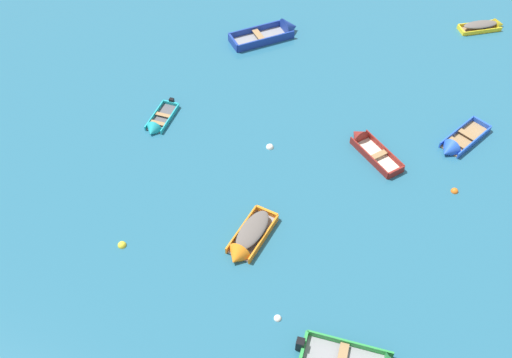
% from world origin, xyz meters
% --- Properties ---
extents(rowboat_deep_blue_midfield_right, '(4.79, 3.07, 1.41)m').
position_xyz_m(rowboat_deep_blue_midfield_right, '(1.91, 34.69, 0.24)').
color(rowboat_deep_blue_midfield_right, gray).
rests_on(rowboat_deep_blue_midfield_right, ground_plane).
extents(rowboat_turquoise_back_row_right, '(1.90, 2.97, 0.93)m').
position_xyz_m(rowboat_turquoise_back_row_right, '(-5.36, 26.09, 0.13)').
color(rowboat_turquoise_back_row_right, '#4C4C51').
rests_on(rowboat_turquoise_back_row_right, ground_plane).
extents(rowboat_yellow_far_left, '(3.22, 1.47, 0.91)m').
position_xyz_m(rowboat_yellow_far_left, '(15.84, 34.89, 0.23)').
color(rowboat_yellow_far_left, '#99754C').
rests_on(rowboat_yellow_far_left, ground_plane).
extents(rowboat_orange_near_left, '(2.72, 3.48, 1.14)m').
position_xyz_m(rowboat_orange_near_left, '(-0.58, 17.88, 0.29)').
color(rowboat_orange_near_left, gray).
rests_on(rowboat_orange_near_left, ground_plane).
extents(rowboat_maroon_near_right, '(2.66, 3.65, 1.02)m').
position_xyz_m(rowboat_maroon_near_right, '(6.01, 24.09, 0.19)').
color(rowboat_maroon_near_right, beige).
rests_on(rowboat_maroon_near_right, ground_plane).
extents(rowboat_blue_foreground_center, '(3.46, 3.19, 1.09)m').
position_xyz_m(rowboat_blue_foreground_center, '(10.77, 23.84, 0.17)').
color(rowboat_blue_foreground_center, '#99754C').
rests_on(rowboat_blue_foreground_center, ground_plane).
extents(mooring_buoy_far_field, '(0.40, 0.40, 0.40)m').
position_xyz_m(mooring_buoy_far_field, '(0.84, 24.24, 0.00)').
color(mooring_buoy_far_field, silver).
rests_on(mooring_buoy_far_field, ground_plane).
extents(mooring_buoy_near_foreground, '(0.40, 0.40, 0.40)m').
position_xyz_m(mooring_buoy_near_foreground, '(-6.38, 18.06, 0.00)').
color(mooring_buoy_near_foreground, yellow).
rests_on(mooring_buoy_near_foreground, ground_plane).
extents(mooring_buoy_central, '(0.37, 0.37, 0.37)m').
position_xyz_m(mooring_buoy_central, '(9.95, 20.76, 0.00)').
color(mooring_buoy_central, orange).
rests_on(mooring_buoy_central, ground_plane).
extents(mooring_buoy_outer_edge, '(0.33, 0.33, 0.33)m').
position_xyz_m(mooring_buoy_outer_edge, '(0.62, 14.02, 0.00)').
color(mooring_buoy_outer_edge, silver).
rests_on(mooring_buoy_outer_edge, ground_plane).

